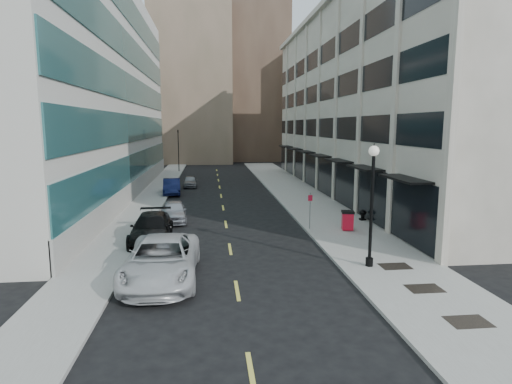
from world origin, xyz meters
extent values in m
plane|color=black|center=(0.00, 0.00, 0.00)|extent=(160.00, 160.00, 0.00)
cube|color=gray|center=(7.50, 20.00, 0.07)|extent=(5.00, 80.00, 0.15)
cube|color=gray|center=(-6.50, 20.00, 0.07)|extent=(3.00, 80.00, 0.15)
cube|color=beige|center=(17.00, 27.00, 9.00)|extent=(14.00, 46.00, 18.00)
cube|color=black|center=(10.02, 27.00, 2.00)|extent=(0.18, 46.00, 3.60)
cube|color=beige|center=(9.85, 27.00, 18.00)|extent=(0.60, 46.40, 0.50)
cube|color=black|center=(10.03, 27.00, 6.50)|extent=(0.12, 46.00, 1.80)
cube|color=black|center=(10.03, 27.00, 10.00)|extent=(0.12, 46.00, 1.80)
cube|color=black|center=(10.03, 27.00, 13.50)|extent=(0.12, 46.00, 1.80)
cube|color=beige|center=(10.00, 4.00, 9.00)|extent=(0.35, 0.60, 18.00)
cube|color=beige|center=(10.00, 10.00, 9.00)|extent=(0.35, 0.60, 18.00)
cube|color=beige|center=(10.00, 16.00, 9.00)|extent=(0.35, 0.60, 18.00)
cube|color=beige|center=(10.00, 22.00, 9.00)|extent=(0.35, 0.60, 18.00)
cube|color=beige|center=(10.00, 28.00, 9.00)|extent=(0.35, 0.60, 18.00)
cube|color=beige|center=(10.00, 34.00, 9.00)|extent=(0.35, 0.60, 18.00)
cube|color=beige|center=(10.00, 40.00, 9.00)|extent=(0.35, 0.60, 18.00)
cube|color=beige|center=(10.00, 46.00, 9.00)|extent=(0.35, 0.60, 18.00)
cube|color=black|center=(9.35, 7.00, 3.90)|extent=(1.30, 4.00, 0.12)
cube|color=black|center=(9.35, 13.00, 3.90)|extent=(1.30, 4.00, 0.12)
cube|color=black|center=(9.35, 19.00, 3.90)|extent=(1.30, 4.00, 0.12)
cube|color=black|center=(9.35, 25.00, 3.90)|extent=(1.30, 4.00, 0.12)
cube|color=black|center=(9.35, 31.00, 3.90)|extent=(1.30, 4.00, 0.12)
cube|color=black|center=(9.35, 37.00, 3.90)|extent=(1.30, 4.00, 0.12)
cube|color=black|center=(9.35, 43.00, 3.90)|extent=(1.30, 4.00, 0.12)
cube|color=beige|center=(-16.00, 27.00, 10.00)|extent=(16.00, 46.00, 20.00)
cube|color=gray|center=(-7.96, 27.00, 0.90)|extent=(0.20, 46.00, 1.80)
cube|color=#2D696B|center=(-7.97, 27.00, 3.00)|extent=(0.14, 45.60, 2.40)
cube|color=#2D696B|center=(-7.97, 27.00, 6.50)|extent=(0.14, 45.60, 2.40)
cube|color=#2D696B|center=(-7.97, 27.00, 10.00)|extent=(0.14, 45.60, 2.40)
cube|color=#2D696B|center=(-7.97, 27.00, 13.50)|extent=(0.14, 45.60, 2.40)
cube|color=#2D696B|center=(-7.97, 27.00, 17.00)|extent=(0.14, 45.60, 2.40)
cube|color=#8E725D|center=(-4.00, 68.00, 14.00)|extent=(14.00, 18.00, 28.00)
cube|color=brown|center=(8.00, 72.00, 17.00)|extent=(12.00, 16.00, 34.00)
cube|color=#8E725D|center=(-14.00, 78.00, 11.00)|extent=(12.00, 14.00, 22.00)
cube|color=beige|center=(18.00, 66.00, 10.00)|extent=(10.00, 14.00, 20.00)
cube|color=black|center=(7.60, -2.00, 0.15)|extent=(1.40, 1.00, 0.01)
cube|color=black|center=(7.60, 1.00, 0.15)|extent=(1.40, 1.00, 0.01)
cube|color=black|center=(7.60, 3.80, 0.15)|extent=(1.40, 1.00, 0.01)
cube|color=#D8CC4C|center=(0.00, -4.00, 0.01)|extent=(0.15, 2.20, 0.01)
cube|color=#D8CC4C|center=(0.00, 2.00, 0.01)|extent=(0.15, 2.20, 0.01)
cube|color=#D8CC4C|center=(0.00, 8.00, 0.01)|extent=(0.15, 2.20, 0.01)
cube|color=#D8CC4C|center=(0.00, 14.00, 0.01)|extent=(0.15, 2.20, 0.01)
cube|color=#D8CC4C|center=(0.00, 20.00, 0.01)|extent=(0.15, 2.20, 0.01)
cube|color=#D8CC4C|center=(0.00, 26.00, 0.01)|extent=(0.15, 2.20, 0.01)
cube|color=#D8CC4C|center=(0.00, 32.00, 0.01)|extent=(0.15, 2.20, 0.01)
cube|color=#D8CC4C|center=(0.00, 38.00, 0.01)|extent=(0.15, 2.20, 0.01)
cube|color=#D8CC4C|center=(0.00, 44.00, 0.01)|extent=(0.15, 2.20, 0.01)
cube|color=#D8CC4C|center=(0.00, 50.00, 0.01)|extent=(0.15, 2.20, 0.01)
cylinder|color=black|center=(-5.50, 48.00, 3.00)|extent=(0.12, 0.12, 6.00)
imported|color=black|center=(-5.50, 48.00, 5.99)|extent=(0.66, 0.66, 1.98)
imported|color=silver|center=(-3.20, 3.54, 0.93)|extent=(3.17, 6.71, 1.85)
imported|color=black|center=(-4.47, 10.01, 0.81)|extent=(2.38, 5.61, 1.62)
imported|color=#A1A3AA|center=(-3.62, 15.29, 0.73)|extent=(2.08, 4.42, 1.46)
imported|color=#111842|center=(-4.80, 27.55, 0.77)|extent=(2.00, 4.78, 1.54)
imported|color=gray|center=(-3.20, 32.43, 0.63)|extent=(1.54, 3.74, 1.27)
cube|color=red|center=(7.59, 10.90, 0.75)|extent=(0.79, 0.79, 1.09)
cube|color=black|center=(7.59, 10.90, 1.33)|extent=(0.89, 0.89, 0.13)
cylinder|color=black|center=(7.37, 11.26, 0.27)|extent=(0.07, 0.24, 0.24)
cylinder|color=black|center=(7.81, 11.26, 0.27)|extent=(0.07, 0.24, 0.24)
cylinder|color=black|center=(6.40, 4.00, 0.35)|extent=(0.35, 0.35, 0.40)
cylinder|color=black|center=(6.40, 4.00, 2.90)|extent=(0.15, 0.15, 5.06)
sphere|color=silver|center=(6.40, 4.00, 5.59)|extent=(0.48, 0.48, 0.48)
cone|color=black|center=(6.40, 4.00, 5.86)|extent=(0.13, 0.13, 0.20)
cylinder|color=slate|center=(5.30, 11.53, 1.33)|extent=(0.04, 0.04, 2.35)
cube|color=#A80B23|center=(5.30, 11.51, 2.16)|extent=(0.28, 0.04, 0.37)
cube|color=black|center=(9.60, 13.65, 0.21)|extent=(0.45, 0.45, 0.11)
cylinder|color=black|center=(9.60, 13.65, 0.43)|extent=(0.24, 0.24, 0.37)
ellipsoid|color=black|center=(9.60, 13.65, 0.69)|extent=(0.52, 0.52, 0.37)
camera|label=1|loc=(-1.04, -14.77, 6.74)|focal=30.00mm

